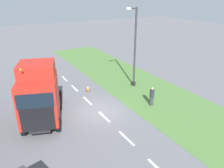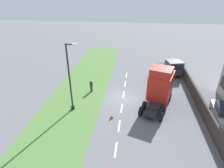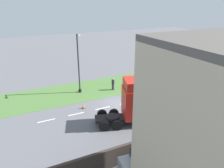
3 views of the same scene
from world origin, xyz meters
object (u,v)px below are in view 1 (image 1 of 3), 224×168
at_px(pedestrian, 152,97).
at_px(traffic_cone_lead, 88,88).
at_px(lamp_post, 134,53).
at_px(lorry_cab, 40,96).

xyz_separation_m(pedestrian, traffic_cone_lead, (3.51, -5.54, -0.54)).
height_order(lamp_post, traffic_cone_lead, lamp_post).
relative_size(lorry_cab, pedestrian, 3.91).
bearing_deg(pedestrian, lorry_cab, -10.40).
bearing_deg(lorry_cab, traffic_cone_lead, -125.09).
bearing_deg(traffic_cone_lead, lamp_post, 166.18).
bearing_deg(pedestrian, traffic_cone_lead, -57.67).
xyz_separation_m(lorry_cab, lamp_post, (-10.01, -2.77, 1.20)).
distance_m(lamp_post, traffic_cone_lead, 5.81).
height_order(lorry_cab, lamp_post, lamp_post).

